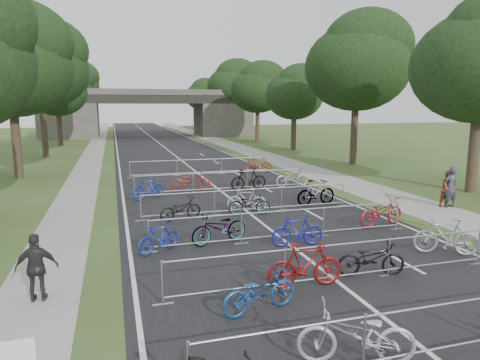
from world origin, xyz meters
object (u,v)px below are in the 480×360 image
object	(u,v)px
pedestrian_a	(451,187)
pedestrian_c	(37,268)
pedestrian_b	(448,189)
overpass_bridge	(150,113)

from	to	relation	value
pedestrian_a	pedestrian_c	distance (m)	17.39
pedestrian_b	pedestrian_a	bearing A→B (deg)	-94.77
overpass_bridge	pedestrian_b	distance (m)	52.40
pedestrian_a	pedestrian_b	world-z (taller)	pedestrian_a
overpass_bridge	pedestrian_c	bearing A→B (deg)	-97.46
pedestrian_b	pedestrian_c	xyz separation A→B (m)	(-16.63, -5.21, -0.01)
overpass_bridge	pedestrian_c	xyz separation A→B (m)	(-7.43, -56.72, -2.71)
pedestrian_a	pedestrian_c	world-z (taller)	pedestrian_a
pedestrian_a	pedestrian_b	distance (m)	0.17
overpass_bridge	pedestrian_c	world-z (taller)	overpass_bridge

